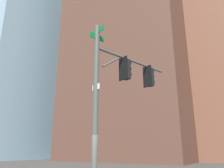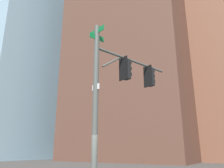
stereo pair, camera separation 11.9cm
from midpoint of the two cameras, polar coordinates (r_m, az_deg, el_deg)
name	(u,v)px [view 2 (the right image)]	position (r m, az deg, el deg)	size (l,w,h in m)	color
signal_pole_assembly	(119,85)	(10.31, 2.07, -0.36)	(1.77, 4.91, 7.32)	#4C514C
building_brick_nearside	(133,42)	(53.68, 5.48, 10.63)	(25.48, 21.05, 52.70)	brown
building_brick_midblock	(222,37)	(53.68, 26.09, 10.60)	(19.00, 14.48, 49.73)	brown
building_glass_tower	(23,50)	(69.89, -21.57, 8.05)	(23.91, 25.22, 59.22)	#8CB2C6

